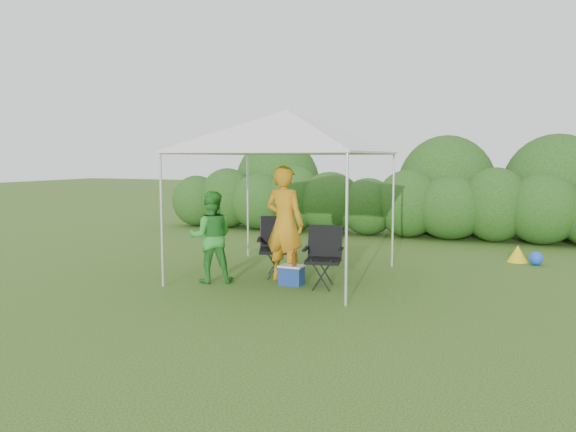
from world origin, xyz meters
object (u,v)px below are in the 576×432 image
at_px(cooler, 291,275).
at_px(woman, 211,237).
at_px(chair_left, 276,243).
at_px(man, 284,224).
at_px(chair_right, 324,252).
at_px(canopy, 287,132).

bearing_deg(cooler, woman, -167.21).
height_order(chair_left, cooler, chair_left).
bearing_deg(man, woman, 37.11).
bearing_deg(man, chair_right, 178.56).
height_order(chair_left, woman, woman).
distance_m(chair_right, cooler, 0.65).
relative_size(canopy, cooler, 8.16).
relative_size(chair_left, man, 0.54).
xyz_separation_m(man, woman, (-1.06, -0.55, -0.21)).
height_order(chair_left, man, man).
bearing_deg(chair_right, man, 157.55).
bearing_deg(woman, canopy, -165.42).
distance_m(chair_left, woman, 1.18).
relative_size(woman, cooler, 3.92).
height_order(man, woman, man).
xyz_separation_m(chair_left, woman, (-0.78, -0.87, 0.17)).
relative_size(chair_right, cooler, 2.54).
bearing_deg(canopy, man, -73.89).
distance_m(chair_right, man, 0.85).
relative_size(canopy, woman, 2.08).
distance_m(man, cooler, 0.86).
height_order(chair_right, man, man).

